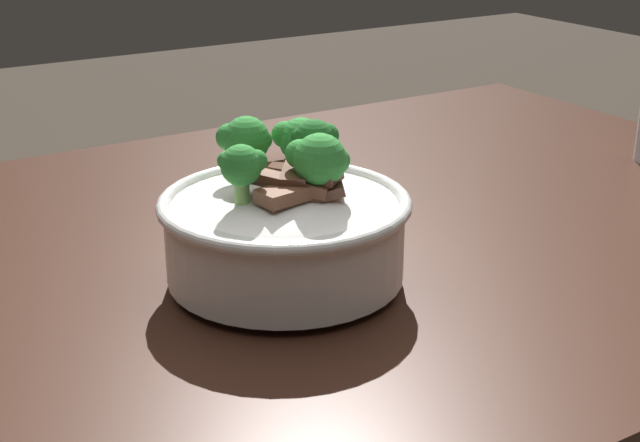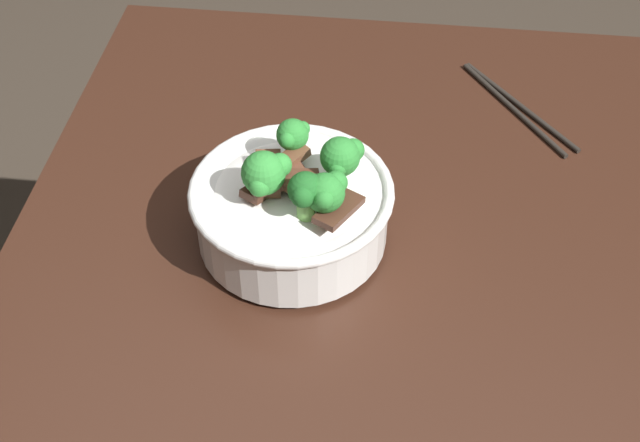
# 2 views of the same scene
# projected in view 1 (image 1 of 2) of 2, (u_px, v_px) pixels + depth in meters

# --- Properties ---
(dining_table) EXTENTS (1.18, 0.83, 0.82)m
(dining_table) POSITION_uv_depth(u_px,v_px,m) (342.00, 329.00, 0.99)
(dining_table) COLOR #381E14
(dining_table) RESTS_ON ground
(rice_bowl) EXTENTS (0.22, 0.22, 0.14)m
(rice_bowl) POSITION_uv_depth(u_px,v_px,m) (285.00, 221.00, 0.80)
(rice_bowl) COLOR white
(rice_bowl) RESTS_ON dining_table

